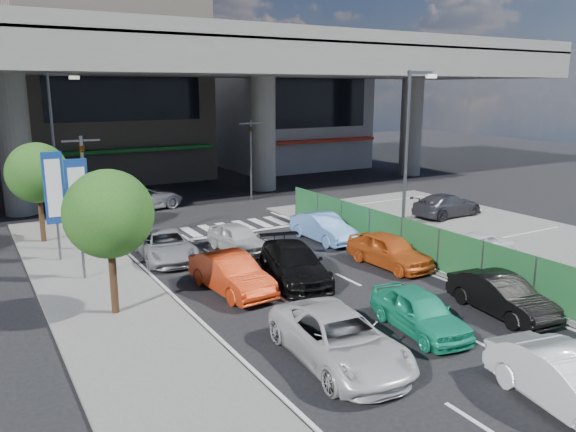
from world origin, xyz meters
TOP-DOWN VIEW (x-y plane):
  - ground at (0.00, 0.00)m, footprint 120.00×120.00m
  - parking_lot at (11.00, 2.00)m, footprint 12.00×28.00m
  - sidewalk_left at (-7.00, 4.00)m, footprint 4.00×30.00m
  - fence_run at (5.30, 1.00)m, footprint 0.16×22.00m
  - expressway at (0.00, 22.00)m, footprint 64.00×14.00m
  - building_center at (0.00, 32.97)m, footprint 14.00×10.90m
  - building_east at (16.00, 31.97)m, footprint 12.00×10.90m
  - traffic_light_left at (-6.20, 12.00)m, footprint 1.60×1.24m
  - traffic_light_right at (5.50, 19.00)m, footprint 1.60×1.24m
  - street_lamp_right at (7.17, 6.00)m, footprint 1.65×0.22m
  - street_lamp_left at (-6.33, 18.00)m, footprint 1.65×0.22m
  - signboard_near at (-7.20, 7.99)m, footprint 0.80×0.14m
  - signboard_far at (-7.60, 10.99)m, footprint 0.80×0.14m
  - tree_near at (-7.00, 4.00)m, footprint 2.80×2.80m
  - tree_far at (-7.80, 14.50)m, footprint 2.80×2.80m
  - hatch_white_back_mid at (0.59, -6.80)m, footprint 2.17×4.38m
  - sedan_white_mid_left at (-2.60, -2.27)m, footprint 2.74×5.16m
  - taxi_teal_mid at (0.67, -1.87)m, footprint 2.03×3.96m
  - hatch_black_mid_right at (3.90, -2.23)m, footprint 1.80×4.04m
  - taxi_orange_left at (-2.83, 4.09)m, footprint 1.79×4.29m
  - sedan_black_mid at (-0.23, 3.98)m, footprint 3.03×5.08m
  - taxi_orange_right at (4.07, 3.52)m, footprint 1.84×4.13m
  - wagon_silver_front_left at (-3.61, 9.16)m, footprint 2.50×4.67m
  - sedan_white_front_mid at (-0.43, 8.57)m, footprint 1.80×3.84m
  - kei_truck_front_right at (3.94, 8.18)m, footprint 1.50×4.05m
  - crossing_wagon_silver at (-1.60, 19.65)m, footprint 5.52×3.48m
  - parked_sedan_white at (8.06, 2.24)m, footprint 3.67×1.71m
  - parked_sedan_dgrey at (12.84, 8.82)m, footprint 4.56×2.04m
  - traffic_cone at (6.55, 5.75)m, footprint 0.44×0.44m

SIDE VIEW (x-z plane):
  - ground at x=0.00m, z-range 0.00..0.00m
  - parking_lot at x=11.00m, z-range 0.00..0.06m
  - sidewalk_left at x=-7.00m, z-range 0.00..0.12m
  - traffic_cone at x=6.55m, z-range 0.06..0.79m
  - wagon_silver_front_left at x=-3.61m, z-range 0.00..1.25m
  - sedan_white_front_mid at x=-0.43m, z-range 0.00..1.27m
  - hatch_black_mid_right at x=3.90m, z-range 0.00..1.29m
  - taxi_teal_mid at x=0.67m, z-range 0.00..1.29m
  - kei_truck_front_right at x=3.94m, z-range 0.00..1.32m
  - parked_sedan_white at x=8.06m, z-range 0.06..1.28m
  - hatch_white_back_mid at x=0.59m, z-range 0.00..1.38m
  - sedan_white_mid_left at x=-2.60m, z-range 0.00..1.38m
  - taxi_orange_left at x=-2.83m, z-range 0.00..1.38m
  - sedan_black_mid at x=-0.23m, z-range 0.00..1.38m
  - taxi_orange_right at x=4.07m, z-range 0.00..1.38m
  - parked_sedan_dgrey at x=12.84m, z-range 0.06..1.36m
  - crossing_wagon_silver at x=-1.60m, z-range 0.00..1.42m
  - fence_run at x=5.30m, z-range 0.00..1.80m
  - signboard_near at x=-7.20m, z-range 0.71..5.41m
  - signboard_far at x=-7.60m, z-range 0.71..5.41m
  - tree_near at x=-7.00m, z-range 0.99..5.79m
  - tree_far at x=-7.80m, z-range 0.99..5.79m
  - traffic_light_left at x=-6.20m, z-range 1.34..6.54m
  - traffic_light_right at x=5.50m, z-range 1.34..6.54m
  - street_lamp_right at x=7.17m, z-range 0.77..8.77m
  - street_lamp_left at x=-6.33m, z-range 0.77..8.77m
  - building_east at x=16.00m, z-range -0.01..11.99m
  - building_center at x=0.00m, z-range -0.01..14.99m
  - expressway at x=0.00m, z-range 3.39..14.14m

